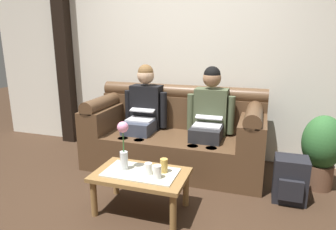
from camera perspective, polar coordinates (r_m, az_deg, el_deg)
name	(u,v)px	position (r m, az deg, el deg)	size (l,w,h in m)	color
ground_plane	(137,216)	(2.78, -5.98, -18.82)	(14.00, 14.00, 0.00)	#382619
back_wall_patterned	(187,45)	(3.93, 3.76, 13.40)	(6.00, 0.12, 2.90)	silver
timber_pillar	(64,44)	(4.61, -19.37, 12.79)	(0.20, 0.20, 2.90)	black
couch	(175,136)	(3.61, 1.38, -4.09)	(2.09, 0.88, 0.96)	#513823
person_left	(143,111)	(3.66, -4.75, 0.78)	(0.56, 0.67, 1.22)	#383D4C
person_right	(209,116)	(3.43, 7.95, -0.22)	(0.56, 0.67, 1.22)	#232326
coffee_table	(141,178)	(2.70, -5.25, -12.01)	(0.83, 0.51, 0.38)	olive
flower_vase	(123,143)	(2.64, -8.60, -5.38)	(0.10, 0.10, 0.45)	silver
cup_near_left	(164,166)	(2.63, -0.79, -9.71)	(0.07, 0.07, 0.12)	gold
cup_near_right	(157,172)	(2.53, -2.08, -10.88)	(0.07, 0.07, 0.11)	white
cup_far_center	(148,169)	(2.60, -3.79, -10.29)	(0.06, 0.06, 0.10)	white
backpack_right	(290,180)	(3.12, 22.47, -11.47)	(0.30, 0.30, 0.44)	black
potted_plant	(322,149)	(3.43, 27.51, -5.76)	(0.40, 0.40, 0.78)	brown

